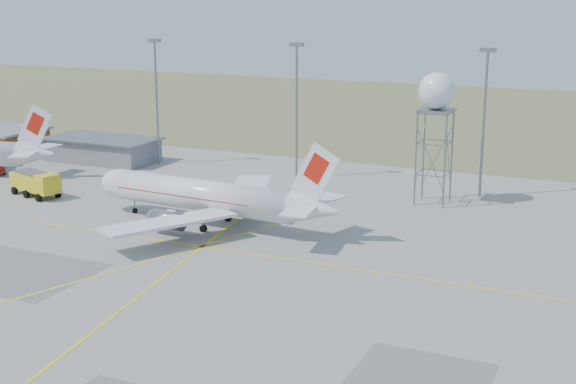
% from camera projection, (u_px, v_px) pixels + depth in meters
% --- Properties ---
extents(ground, '(400.00, 400.00, 0.00)m').
position_uv_depth(ground, '(66.00, 367.00, 60.97)').
color(ground, '#9E9E99').
rests_on(ground, ground).
extents(grass_strip, '(400.00, 120.00, 0.03)m').
position_uv_depth(grass_strip, '(466.00, 116.00, 184.63)').
color(grass_strip, olive).
rests_on(grass_strip, ground).
extents(building_grey, '(19.00, 10.00, 3.90)m').
position_uv_depth(building_grey, '(102.00, 149.00, 135.07)').
color(building_grey, gray).
rests_on(building_grey, ground).
extents(mast_a, '(2.20, 0.50, 20.50)m').
position_uv_depth(mast_a, '(156.00, 91.00, 130.38)').
color(mast_a, slate).
rests_on(mast_a, ground).
extents(mast_b, '(2.20, 0.50, 20.50)m').
position_uv_depth(mast_b, '(297.00, 99.00, 120.35)').
color(mast_b, slate).
rests_on(mast_b, ground).
extents(mast_c, '(2.20, 0.50, 20.50)m').
position_uv_depth(mast_c, '(484.00, 110.00, 109.12)').
color(mast_c, slate).
rests_on(mast_c, ground).
extents(airliner_main, '(34.19, 33.15, 11.63)m').
position_uv_depth(airliner_main, '(206.00, 197.00, 97.39)').
color(airliner_main, silver).
rests_on(airliner_main, ground).
extents(radar_tower, '(4.86, 4.86, 17.61)m').
position_uv_depth(radar_tower, '(435.00, 131.00, 105.97)').
color(radar_tower, slate).
rests_on(radar_tower, ground).
extents(fire_truck, '(9.20, 5.49, 3.49)m').
position_uv_depth(fire_truck, '(36.00, 184.00, 111.71)').
color(fire_truck, gold).
rests_on(fire_truck, ground).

